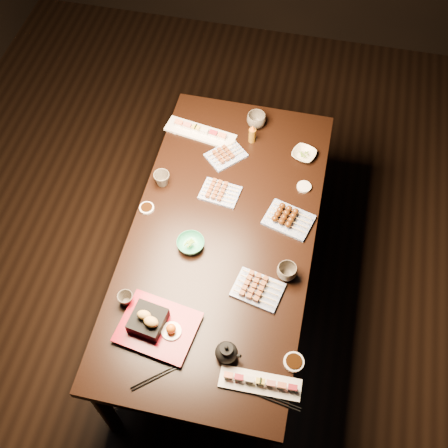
% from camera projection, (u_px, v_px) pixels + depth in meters
% --- Properties ---
extents(ground, '(5.00, 5.00, 0.00)m').
position_uv_depth(ground, '(187.00, 287.00, 3.43)').
color(ground, black).
rests_on(ground, ground).
extents(dining_table, '(1.06, 1.87, 0.75)m').
position_uv_depth(dining_table, '(222.00, 271.00, 3.07)').
color(dining_table, black).
rests_on(dining_table, ground).
extents(sushi_platter_near, '(0.35, 0.10, 0.04)m').
position_uv_depth(sushi_platter_near, '(260.00, 382.00, 2.34)').
color(sushi_platter_near, white).
rests_on(sushi_platter_near, dining_table).
extents(sushi_platter_far, '(0.41, 0.18, 0.05)m').
position_uv_depth(sushi_platter_far, '(200.00, 131.00, 3.10)').
color(sushi_platter_far, white).
rests_on(sushi_platter_far, dining_table).
extents(yakitori_plate_center, '(0.21, 0.17, 0.05)m').
position_uv_depth(yakitori_plate_center, '(220.00, 191.00, 2.87)').
color(yakitori_plate_center, '#828EB6').
rests_on(yakitori_plate_center, dining_table).
extents(yakitori_plate_right, '(0.25, 0.20, 0.06)m').
position_uv_depth(yakitori_plate_right, '(258.00, 288.00, 2.57)').
color(yakitori_plate_right, '#828EB6').
rests_on(yakitori_plate_right, dining_table).
extents(yakitori_plate_left, '(0.24, 0.24, 0.05)m').
position_uv_depth(yakitori_plate_left, '(226.00, 153.00, 3.01)').
color(yakitori_plate_left, '#828EB6').
rests_on(yakitori_plate_left, dining_table).
extents(tsukune_plate, '(0.27, 0.22, 0.06)m').
position_uv_depth(tsukune_plate, '(289.00, 217.00, 2.78)').
color(tsukune_plate, '#828EB6').
rests_on(tsukune_plate, dining_table).
extents(edamame_bowl_green, '(0.18, 0.18, 0.04)m').
position_uv_depth(edamame_bowl_green, '(191.00, 244.00, 2.70)').
color(edamame_bowl_green, '#31986D').
rests_on(edamame_bowl_green, dining_table).
extents(edamame_bowl_cream, '(0.16, 0.16, 0.03)m').
position_uv_depth(edamame_bowl_cream, '(304.00, 154.00, 3.02)').
color(edamame_bowl_cream, '#F7EACA').
rests_on(edamame_bowl_cream, dining_table).
extents(tempura_tray, '(0.37, 0.31, 0.12)m').
position_uv_depth(tempura_tray, '(157.00, 323.00, 2.44)').
color(tempura_tray, black).
rests_on(tempura_tray, dining_table).
extents(teacup_near_left, '(0.09, 0.09, 0.07)m').
position_uv_depth(teacup_near_left, '(126.00, 299.00, 2.53)').
color(teacup_near_left, '#51493E').
rests_on(teacup_near_left, dining_table).
extents(teacup_mid_right, '(0.12, 0.12, 0.07)m').
position_uv_depth(teacup_mid_right, '(287.00, 272.00, 2.60)').
color(teacup_mid_right, '#51493E').
rests_on(teacup_mid_right, dining_table).
extents(teacup_far_left, '(0.10, 0.10, 0.08)m').
position_uv_depth(teacup_far_left, '(162.00, 179.00, 2.90)').
color(teacup_far_left, '#51493E').
rests_on(teacup_far_left, dining_table).
extents(teacup_far_right, '(0.11, 0.11, 0.08)m').
position_uv_depth(teacup_far_right, '(256.00, 120.00, 3.12)').
color(teacup_far_right, '#51493E').
rests_on(teacup_far_right, dining_table).
extents(teapot, '(0.13, 0.13, 0.10)m').
position_uv_depth(teapot, '(226.00, 351.00, 2.38)').
color(teapot, black).
rests_on(teapot, dining_table).
extents(condiment_bottle, '(0.05, 0.05, 0.12)m').
position_uv_depth(condiment_bottle, '(252.00, 133.00, 3.04)').
color(condiment_bottle, brown).
rests_on(condiment_bottle, dining_table).
extents(sauce_dish_west, '(0.08, 0.08, 0.01)m').
position_uv_depth(sauce_dish_west, '(147.00, 208.00, 2.84)').
color(sauce_dish_west, white).
rests_on(sauce_dish_west, dining_table).
extents(sauce_dish_east, '(0.09, 0.09, 0.01)m').
position_uv_depth(sauce_dish_east, '(304.00, 187.00, 2.91)').
color(sauce_dish_east, white).
rests_on(sauce_dish_east, dining_table).
extents(sauce_dish_se, '(0.12, 0.12, 0.02)m').
position_uv_depth(sauce_dish_se, '(294.00, 362.00, 2.40)').
color(sauce_dish_se, white).
rests_on(sauce_dish_se, dining_table).
extents(sauce_dish_nw, '(0.09, 0.09, 0.01)m').
position_uv_depth(sauce_dish_nw, '(177.00, 128.00, 3.13)').
color(sauce_dish_nw, white).
rests_on(sauce_dish_nw, dining_table).
extents(chopsticks_near, '(0.18, 0.16, 0.01)m').
position_uv_depth(chopsticks_near, '(156.00, 377.00, 2.37)').
color(chopsticks_near, black).
rests_on(chopsticks_near, dining_table).
extents(chopsticks_se, '(0.22, 0.05, 0.01)m').
position_uv_depth(chopsticks_se, '(275.00, 400.00, 2.31)').
color(chopsticks_se, black).
rests_on(chopsticks_se, dining_table).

